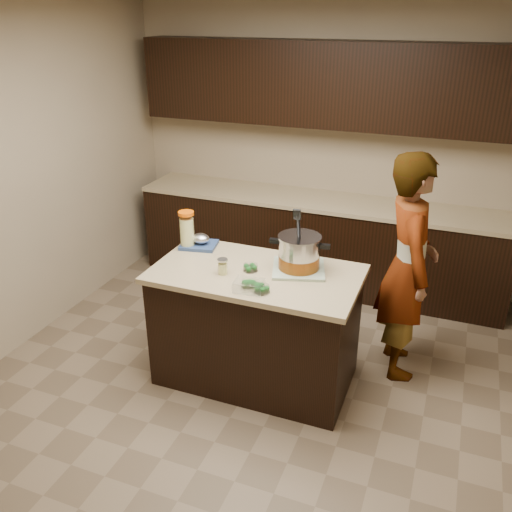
{
  "coord_description": "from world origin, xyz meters",
  "views": [
    {
      "loc": [
        1.23,
        -3.17,
        2.59
      ],
      "look_at": [
        0.0,
        0.0,
        1.02
      ],
      "focal_mm": 38.0,
      "sensor_mm": 36.0,
      "label": 1
    }
  ],
  "objects_px": {
    "island": "(256,326)",
    "person": "(408,267)",
    "stock_pot": "(299,254)",
    "lemonade_pitcher": "(187,231)"
  },
  "relations": [
    {
      "from": "stock_pot",
      "to": "person",
      "type": "height_order",
      "value": "person"
    },
    {
      "from": "island",
      "to": "stock_pot",
      "type": "xyz_separation_m",
      "value": [
        0.27,
        0.13,
        0.57
      ]
    },
    {
      "from": "island",
      "to": "lemonade_pitcher",
      "type": "xyz_separation_m",
      "value": [
        -0.64,
        0.2,
        0.58
      ]
    },
    {
      "from": "island",
      "to": "lemonade_pitcher",
      "type": "bearing_deg",
      "value": 163.04
    },
    {
      "from": "island",
      "to": "person",
      "type": "xyz_separation_m",
      "value": [
        0.98,
        0.54,
        0.41
      ]
    },
    {
      "from": "stock_pot",
      "to": "person",
      "type": "relative_size",
      "value": 0.25
    },
    {
      "from": "stock_pot",
      "to": "island",
      "type": "bearing_deg",
      "value": -159.12
    },
    {
      "from": "island",
      "to": "stock_pot",
      "type": "distance_m",
      "value": 0.64
    },
    {
      "from": "island",
      "to": "person",
      "type": "bearing_deg",
      "value": 28.86
    },
    {
      "from": "island",
      "to": "stock_pot",
      "type": "bearing_deg",
      "value": 26.16
    }
  ]
}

